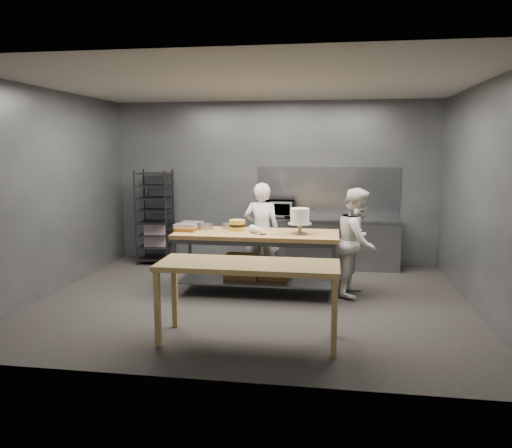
{
  "coord_description": "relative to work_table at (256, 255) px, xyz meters",
  "views": [
    {
      "loc": [
        1.09,
        -6.77,
        2.16
      ],
      "look_at": [
        -0.0,
        0.33,
        1.05
      ],
      "focal_mm": 35.0,
      "sensor_mm": 36.0,
      "label": 1
    }
  ],
  "objects": [
    {
      "name": "ground",
      "position": [
        0.01,
        -0.4,
        -0.57
      ],
      "size": [
        6.0,
        6.0,
        0.0
      ],
      "primitive_type": "plane",
      "color": "black",
      "rests_on": "ground"
    },
    {
      "name": "back_wall",
      "position": [
        0.01,
        2.1,
        0.93
      ],
      "size": [
        6.0,
        0.04,
        3.0
      ],
      "primitive_type": "cube",
      "color": "#4C4F54",
      "rests_on": "ground"
    },
    {
      "name": "work_table",
      "position": [
        0.0,
        0.0,
        0.0
      ],
      "size": [
        2.4,
        0.9,
        0.92
      ],
      "color": "olive",
      "rests_on": "ground"
    },
    {
      "name": "near_counter",
      "position": [
        0.2,
        -1.89,
        0.24
      ],
      "size": [
        2.0,
        0.7,
        0.9
      ],
      "color": "olive",
      "rests_on": "ground"
    },
    {
      "name": "back_counter",
      "position": [
        1.01,
        1.78,
        -0.12
      ],
      "size": [
        2.6,
        0.6,
        0.9
      ],
      "color": "slate",
      "rests_on": "ground"
    },
    {
      "name": "splashback_panel",
      "position": [
        1.01,
        2.08,
        0.78
      ],
      "size": [
        2.6,
        0.02,
        0.9
      ],
      "primitive_type": "cube",
      "color": "slate",
      "rests_on": "back_counter"
    },
    {
      "name": "speed_rack",
      "position": [
        -2.19,
        1.7,
        0.28
      ],
      "size": [
        0.66,
        0.7,
        1.75
      ],
      "color": "black",
      "rests_on": "ground"
    },
    {
      "name": "chef_behind",
      "position": [
        -0.02,
        0.73,
        0.23
      ],
      "size": [
        0.6,
        0.42,
        1.6
      ],
      "primitive_type": "imported",
      "rotation": [
        0.0,
        0.0,
        3.08
      ],
      "color": "white",
      "rests_on": "ground"
    },
    {
      "name": "chef_right",
      "position": [
        1.48,
        0.13,
        0.22
      ],
      "size": [
        0.77,
        0.89,
        1.58
      ],
      "primitive_type": "imported",
      "rotation": [
        0.0,
        0.0,
        1.32
      ],
      "color": "silver",
      "rests_on": "ground"
    },
    {
      "name": "microwave",
      "position": [
        0.15,
        1.78,
        0.48
      ],
      "size": [
        0.54,
        0.37,
        0.3
      ],
      "primitive_type": "imported",
      "color": "black",
      "rests_on": "back_counter"
    },
    {
      "name": "frosted_cake_stand",
      "position": [
        0.65,
        -0.07,
        0.59
      ],
      "size": [
        0.34,
        0.34,
        0.37
      ],
      "color": "#A99E87",
      "rests_on": "work_table"
    },
    {
      "name": "layer_cake",
      "position": [
        -0.3,
        0.09,
        0.43
      ],
      "size": [
        0.24,
        0.24,
        0.16
      ],
      "color": "gold",
      "rests_on": "work_table"
    },
    {
      "name": "cake_pans",
      "position": [
        -0.76,
        0.19,
        0.39
      ],
      "size": [
        0.81,
        0.41,
        0.07
      ],
      "color": "gray",
      "rests_on": "work_table"
    },
    {
      "name": "piping_bag",
      "position": [
        0.07,
        -0.21,
        0.41
      ],
      "size": [
        0.34,
        0.36,
        0.12
      ],
      "primitive_type": "cone",
      "rotation": [
        1.57,
        0.0,
        0.73
      ],
      "color": "white",
      "rests_on": "work_table"
    },
    {
      "name": "offset_spatula",
      "position": [
        0.23,
        -0.21,
        0.35
      ],
      "size": [
        0.36,
        0.02,
        0.02
      ],
      "color": "slate",
      "rests_on": "work_table"
    },
    {
      "name": "pastry_clamshells",
      "position": [
        -1.04,
        0.01,
        0.4
      ],
      "size": [
        0.34,
        0.45,
        0.11
      ],
      "color": "#9A5D1E",
      "rests_on": "work_table"
    }
  ]
}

